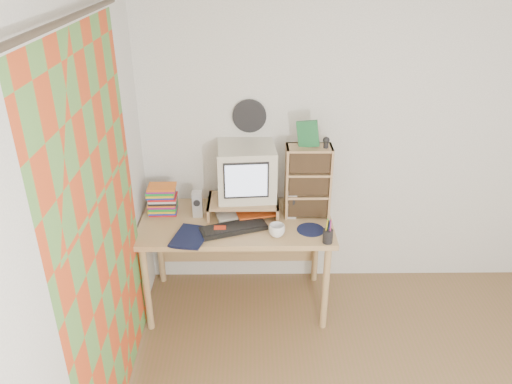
{
  "coord_description": "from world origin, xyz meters",
  "views": [
    {
      "loc": [
        -0.92,
        -1.79,
        2.58
      ],
      "look_at": [
        -0.89,
        1.33,
        1.01
      ],
      "focal_mm": 35.0,
      "sensor_mm": 36.0,
      "label": 1
    }
  ],
  "objects_px": {
    "dvd_stack": "(162,196)",
    "diary": "(175,233)",
    "crt_monitor": "(246,173)",
    "keyboard": "(233,228)",
    "mug": "(277,230)",
    "desk": "(237,232)",
    "cd_rack": "(308,182)"
  },
  "relations": [
    {
      "from": "dvd_stack",
      "to": "cd_rack",
      "type": "relative_size",
      "value": 0.53
    },
    {
      "from": "keyboard",
      "to": "mug",
      "type": "xyz_separation_m",
      "value": [
        0.3,
        -0.08,
        0.03
      ]
    },
    {
      "from": "keyboard",
      "to": "mug",
      "type": "distance_m",
      "value": 0.31
    },
    {
      "from": "cd_rack",
      "to": "diary",
      "type": "height_order",
      "value": "cd_rack"
    },
    {
      "from": "crt_monitor",
      "to": "diary",
      "type": "bearing_deg",
      "value": -147.38
    },
    {
      "from": "crt_monitor",
      "to": "keyboard",
      "type": "bearing_deg",
      "value": -111.93
    },
    {
      "from": "desk",
      "to": "keyboard",
      "type": "distance_m",
      "value": 0.25
    },
    {
      "from": "dvd_stack",
      "to": "diary",
      "type": "relative_size",
      "value": 1.09
    },
    {
      "from": "crt_monitor",
      "to": "keyboard",
      "type": "distance_m",
      "value": 0.43
    },
    {
      "from": "crt_monitor",
      "to": "mug",
      "type": "distance_m",
      "value": 0.5
    },
    {
      "from": "desk",
      "to": "crt_monitor",
      "type": "distance_m",
      "value": 0.46
    },
    {
      "from": "keyboard",
      "to": "dvd_stack",
      "type": "xyz_separation_m",
      "value": [
        -0.53,
        0.26,
        0.13
      ]
    },
    {
      "from": "crt_monitor",
      "to": "mug",
      "type": "height_order",
      "value": "crt_monitor"
    },
    {
      "from": "cd_rack",
      "to": "dvd_stack",
      "type": "bearing_deg",
      "value": 178.27
    },
    {
      "from": "keyboard",
      "to": "dvd_stack",
      "type": "height_order",
      "value": "dvd_stack"
    },
    {
      "from": "mug",
      "to": "diary",
      "type": "distance_m",
      "value": 0.7
    },
    {
      "from": "desk",
      "to": "cd_rack",
      "type": "xyz_separation_m",
      "value": [
        0.52,
        0.02,
        0.41
      ]
    },
    {
      "from": "diary",
      "to": "crt_monitor",
      "type": "bearing_deg",
      "value": 50.76
    },
    {
      "from": "dvd_stack",
      "to": "desk",
      "type": "bearing_deg",
      "value": -7.36
    },
    {
      "from": "keyboard",
      "to": "diary",
      "type": "distance_m",
      "value": 0.41
    },
    {
      "from": "crt_monitor",
      "to": "cd_rack",
      "type": "relative_size",
      "value": 0.76
    },
    {
      "from": "crt_monitor",
      "to": "keyboard",
      "type": "relative_size",
      "value": 0.88
    },
    {
      "from": "desk",
      "to": "mug",
      "type": "bearing_deg",
      "value": -44.7
    },
    {
      "from": "cd_rack",
      "to": "keyboard",
      "type": "bearing_deg",
      "value": -157.14
    },
    {
      "from": "mug",
      "to": "diary",
      "type": "height_order",
      "value": "mug"
    },
    {
      "from": "crt_monitor",
      "to": "mug",
      "type": "relative_size",
      "value": 3.64
    },
    {
      "from": "keyboard",
      "to": "mug",
      "type": "bearing_deg",
      "value": -34.13
    },
    {
      "from": "crt_monitor",
      "to": "dvd_stack",
      "type": "relative_size",
      "value": 1.42
    },
    {
      "from": "dvd_stack",
      "to": "mug",
      "type": "xyz_separation_m",
      "value": [
        0.83,
        -0.34,
        -0.1
      ]
    },
    {
      "from": "desk",
      "to": "crt_monitor",
      "type": "height_order",
      "value": "crt_monitor"
    },
    {
      "from": "keyboard",
      "to": "cd_rack",
      "type": "xyz_separation_m",
      "value": [
        0.54,
        0.22,
        0.26
      ]
    },
    {
      "from": "crt_monitor",
      "to": "diary",
      "type": "relative_size",
      "value": 1.54
    }
  ]
}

